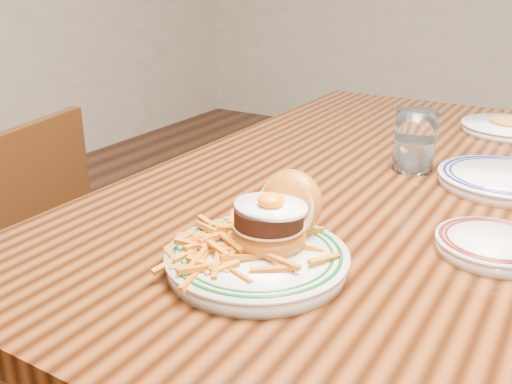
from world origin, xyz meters
The scene contains 7 objects.
table centered at (0.00, 0.00, 0.66)m, with size 0.85×1.60×0.75m.
chair_left centered at (-0.82, -0.33, 0.44)m, with size 0.47×0.47×0.83m.
main_plate centered at (0.02, -0.47, 0.79)m, with size 0.27×0.28×0.13m.
side_plate centered at (0.30, -0.25, 0.77)m, with size 0.17×0.18×0.03m.
rear_plate centered at (0.27, 0.07, 0.77)m, with size 0.26×0.26×0.03m.
water_glass centered at (0.08, 0.08, 0.81)m, with size 0.09×0.09×0.13m.
far_plate centered at (0.21, 0.52, 0.77)m, with size 0.25×0.25×0.05m.
Camera 1 is at (0.40, -1.12, 1.16)m, focal length 40.00 mm.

